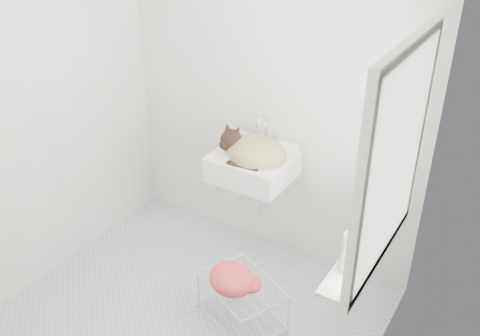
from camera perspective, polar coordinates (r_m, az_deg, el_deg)
The scene contains 15 objects.
floor at distance 3.50m, azimuth -5.68°, elevation -15.82°, with size 2.20×2.00×0.02m, color #B5BDC6.
back_wall at distance 3.54m, azimuth 3.19°, elevation 8.96°, with size 2.20×0.02×2.50m, color white.
right_wall at distance 2.32m, azimuth 15.04°, elevation -3.55°, with size 0.02×2.00×2.50m, color white.
left_wall at distance 3.52m, azimuth -21.30°, elevation 6.86°, with size 0.02×2.00×2.50m, color white.
window_glass at distance 2.44m, azimuth 16.49°, elevation 0.70°, with size 0.01×0.80×1.00m, color white.
window_frame at distance 2.45m, azimuth 16.16°, elevation 0.79°, with size 0.04×0.90×1.10m, color white.
windowsill at distance 2.74m, azimuth 13.47°, elevation -8.52°, with size 0.16×0.88×0.04m, color white.
sink at distance 3.48m, azimuth 1.39°, elevation 1.41°, with size 0.51×0.45×0.21m, color white.
faucet at distance 3.56m, azimuth 2.90°, elevation 4.55°, with size 0.19×0.13×0.19m, color silver, non-canonical shape.
cat at distance 3.44m, azimuth 1.44°, elevation 1.83°, with size 0.46×0.39×0.27m.
wire_rack at distance 3.37m, azimuth 0.23°, elevation -14.24°, with size 0.49×0.34×0.29m, color silver.
towel at distance 3.23m, azimuth -0.92°, elevation -12.33°, with size 0.31×0.22×0.13m, color #CE3B09.
bottle_a at distance 2.56m, azimuth 11.65°, elevation -10.66°, with size 0.09×0.09×0.23m, color silver.
bottle_b at distance 2.72m, azimuth 13.22°, elevation -8.28°, with size 0.08×0.08×0.17m, color teal.
bottle_c at distance 2.82m, azimuth 14.19°, elevation -6.79°, with size 0.15×0.15×0.19m, color silver.
Camera 1 is at (1.58, -1.92, 2.46)m, focal length 39.58 mm.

